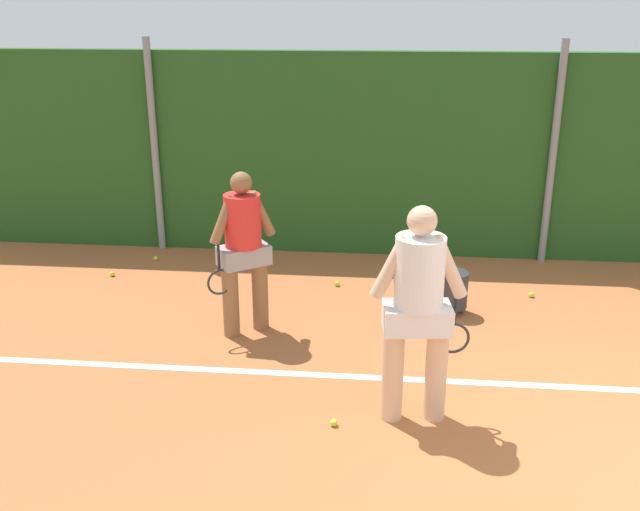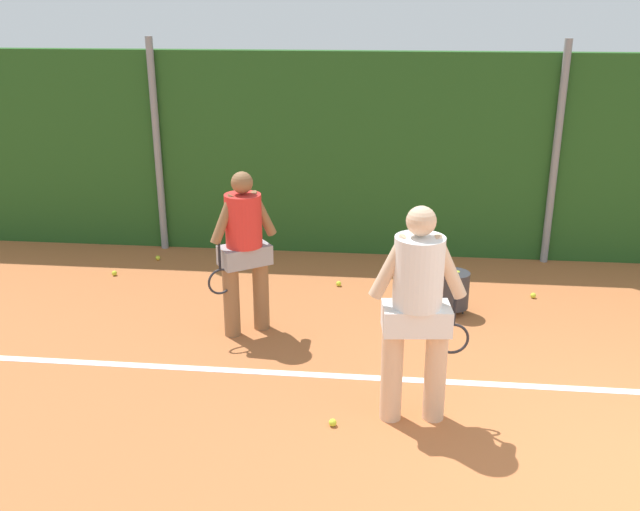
# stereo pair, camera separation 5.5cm
# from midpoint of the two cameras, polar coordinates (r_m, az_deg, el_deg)

# --- Properties ---
(ground_plane) EXTENTS (28.78, 28.78, 0.00)m
(ground_plane) POSITION_cam_midpoint_polar(r_m,az_deg,el_deg) (7.17, 22.52, -10.11)
(ground_plane) COLOR #B76638
(hedge_fence_backdrop) EXTENTS (18.71, 0.25, 2.78)m
(hedge_fence_backdrop) POSITION_cam_midpoint_polar(r_m,az_deg,el_deg) (10.06, 17.87, 7.41)
(hedge_fence_backdrop) COLOR #23511E
(hedge_fence_backdrop) RESTS_ON ground_plane
(fence_post_left) EXTENTS (0.10, 0.10, 2.96)m
(fence_post_left) POSITION_cam_midpoint_polar(r_m,az_deg,el_deg) (10.18, -13.36, 8.48)
(fence_post_left) COLOR gray
(fence_post_left) RESTS_ON ground_plane
(fence_post_center) EXTENTS (0.10, 0.10, 2.96)m
(fence_post_center) POSITION_cam_midpoint_polar(r_m,az_deg,el_deg) (9.88, 18.12, 7.69)
(fence_post_center) COLOR gray
(fence_post_center) RESTS_ON ground_plane
(court_baseline_paint) EXTENTS (13.67, 0.10, 0.01)m
(court_baseline_paint) POSITION_cam_midpoint_polar(r_m,az_deg,el_deg) (7.19, 22.46, -9.95)
(court_baseline_paint) COLOR white
(court_baseline_paint) RESTS_ON ground_plane
(player_foreground_near) EXTENTS (0.85, 0.41, 1.90)m
(player_foreground_near) POSITION_cam_midpoint_polar(r_m,az_deg,el_deg) (5.83, 7.66, -3.93)
(player_foreground_near) COLOR beige
(player_foreground_near) RESTS_ON ground_plane
(player_midcourt) EXTENTS (0.65, 0.59, 1.78)m
(player_midcourt) POSITION_cam_midpoint_polar(r_m,az_deg,el_deg) (7.42, -6.43, 0.83)
(player_midcourt) COLOR #8C603D
(player_midcourt) RESTS_ON ground_plane
(ball_hopper) EXTENTS (0.36, 0.36, 0.51)m
(ball_hopper) POSITION_cam_midpoint_polar(r_m,az_deg,el_deg) (8.22, 10.41, -2.68)
(ball_hopper) COLOR #2D2D33
(ball_hopper) RESTS_ON ground_plane
(tennis_ball_0) EXTENTS (0.07, 0.07, 0.07)m
(tennis_ball_0) POSITION_cam_midpoint_polar(r_m,az_deg,el_deg) (10.06, -13.29, -0.23)
(tennis_ball_0) COLOR #CCDB33
(tennis_ball_0) RESTS_ON ground_plane
(tennis_ball_1) EXTENTS (0.07, 0.07, 0.07)m
(tennis_ball_1) POSITION_cam_midpoint_polar(r_m,az_deg,el_deg) (8.93, 1.21, -2.28)
(tennis_ball_1) COLOR #CCDB33
(tennis_ball_1) RESTS_ON ground_plane
(tennis_ball_5) EXTENTS (0.07, 0.07, 0.07)m
(tennis_ball_5) POSITION_cam_midpoint_polar(r_m,az_deg,el_deg) (9.64, -16.59, -1.43)
(tennis_ball_5) COLOR #CCDB33
(tennis_ball_5) RESTS_ON ground_plane
(tennis_ball_6) EXTENTS (0.07, 0.07, 0.07)m
(tennis_ball_6) POSITION_cam_midpoint_polar(r_m,az_deg,el_deg) (8.97, 16.52, -3.05)
(tennis_ball_6) COLOR #CCDB33
(tennis_ball_6) RESTS_ON ground_plane
(tennis_ball_7) EXTENTS (0.07, 0.07, 0.07)m
(tennis_ball_7) POSITION_cam_midpoint_polar(r_m,az_deg,el_deg) (6.15, 0.85, -13.32)
(tennis_ball_7) COLOR #CCDB33
(tennis_ball_7) RESTS_ON ground_plane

